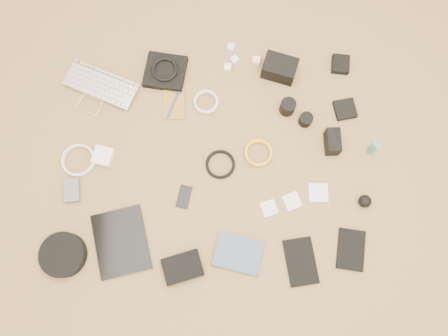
{
  "coord_description": "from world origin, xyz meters",
  "views": [
    {
      "loc": [
        0.04,
        -0.49,
        1.81
      ],
      "look_at": [
        0.05,
        -0.04,
        0.02
      ],
      "focal_mm": 35.0,
      "sensor_mm": 36.0,
      "label": 1
    }
  ],
  "objects_px": {
    "phone": "(184,197)",
    "headphone_case": "(63,255)",
    "laptop": "(96,94)",
    "dslr_camera": "(280,68)",
    "tablet": "(121,242)",
    "paperback": "(234,271)"
  },
  "relations": [
    {
      "from": "headphone_case",
      "to": "paperback",
      "type": "relative_size",
      "value": 0.96
    },
    {
      "from": "phone",
      "to": "laptop",
      "type": "bearing_deg",
      "value": 143.63
    },
    {
      "from": "laptop",
      "to": "headphone_case",
      "type": "bearing_deg",
      "value": -73.55
    },
    {
      "from": "phone",
      "to": "headphone_case",
      "type": "bearing_deg",
      "value": -140.67
    },
    {
      "from": "dslr_camera",
      "to": "tablet",
      "type": "distance_m",
      "value": 1.01
    },
    {
      "from": "phone",
      "to": "paperback",
      "type": "xyz_separation_m",
      "value": [
        0.2,
        -0.31,
        0.01
      ]
    },
    {
      "from": "laptop",
      "to": "headphone_case",
      "type": "xyz_separation_m",
      "value": [
        -0.1,
        -0.7,
        0.01
      ]
    },
    {
      "from": "dslr_camera",
      "to": "headphone_case",
      "type": "bearing_deg",
      "value": -120.2
    },
    {
      "from": "laptop",
      "to": "tablet",
      "type": "xyz_separation_m",
      "value": [
        0.12,
        -0.65,
        -0.01
      ]
    },
    {
      "from": "tablet",
      "to": "phone",
      "type": "xyz_separation_m",
      "value": [
        0.26,
        0.18,
        -0.0
      ]
    },
    {
      "from": "dslr_camera",
      "to": "paperback",
      "type": "bearing_deg",
      "value": -85.71
    },
    {
      "from": "laptop",
      "to": "dslr_camera",
      "type": "relative_size",
      "value": 2.23
    },
    {
      "from": "tablet",
      "to": "phone",
      "type": "relative_size",
      "value": 2.76
    },
    {
      "from": "tablet",
      "to": "phone",
      "type": "distance_m",
      "value": 0.31
    },
    {
      "from": "tablet",
      "to": "paperback",
      "type": "bearing_deg",
      "value": -27.99
    },
    {
      "from": "laptop",
      "to": "paperback",
      "type": "bearing_deg",
      "value": -28.53
    },
    {
      "from": "tablet",
      "to": "laptop",
      "type": "bearing_deg",
      "value": 88.96
    },
    {
      "from": "tablet",
      "to": "paperback",
      "type": "relative_size",
      "value": 1.42
    },
    {
      "from": "phone",
      "to": "paperback",
      "type": "bearing_deg",
      "value": -42.95
    },
    {
      "from": "dslr_camera",
      "to": "paperback",
      "type": "xyz_separation_m",
      "value": [
        -0.24,
        -0.87,
        -0.03
      ]
    },
    {
      "from": "laptop",
      "to": "dslr_camera",
      "type": "height_order",
      "value": "dslr_camera"
    },
    {
      "from": "dslr_camera",
      "to": "tablet",
      "type": "height_order",
      "value": "dslr_camera"
    }
  ]
}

